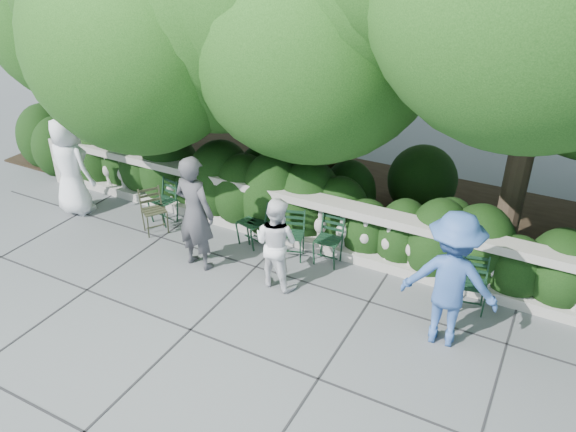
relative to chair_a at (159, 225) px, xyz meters
The scene contains 15 objects.
ground 3.06m from the chair_a, 22.26° to the right, with size 90.00×90.00×0.00m, color #515458.
balustrade 2.94m from the chair_a, 12.74° to the left, with size 12.00×0.44×1.00m.
shrub_hedge 3.38m from the chair_a, 33.01° to the left, with size 15.00×2.60×1.70m, color black, non-canonical shape.
tree_canopy 5.67m from the chair_a, 30.03° to the left, with size 15.04×6.52×6.78m.
chair_a is the anchor object (origin of this frame).
chair_b 1.88m from the chair_a, ahead, with size 0.44×0.48×0.84m, color black, non-canonical shape.
chair_c 2.06m from the chair_a, ahead, with size 0.44×0.48×0.84m, color black, non-canonical shape.
chair_d 3.34m from the chair_a, ahead, with size 0.44×0.48×0.84m, color black, non-canonical shape.
chair_e 2.76m from the chair_a, ahead, with size 0.44×0.48×0.84m, color black, non-canonical shape.
chair_f 5.73m from the chair_a, ahead, with size 0.44×0.48×0.84m, color black, non-canonical shape.
chair_weathered 0.40m from the chair_a, 51.76° to the right, with size 0.44×0.48×0.84m, color black, non-canonical shape.
person_businessman 2.02m from the chair_a, 169.85° to the right, with size 0.94×0.61×1.92m, color white.
person_woman_grey 1.90m from the chair_a, 26.69° to the right, with size 0.71×0.47×1.95m, color #404045.
person_casual_man 3.02m from the chair_a, 11.75° to the right, with size 0.73×0.57×1.50m, color white.
person_older_blue 5.63m from the chair_a, ahead, with size 1.27×0.73×1.96m, color #34589E.
Camera 1 is at (3.62, -5.79, 5.24)m, focal length 35.00 mm.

